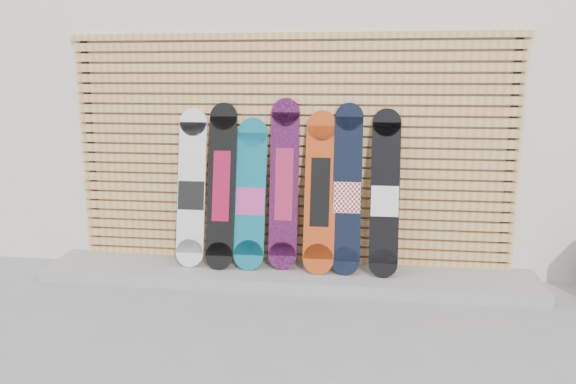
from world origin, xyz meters
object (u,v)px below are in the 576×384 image
(snowboard_0, at_px, (192,189))
(snowboard_2, at_px, (251,195))
(snowboard_1, at_px, (221,186))
(snowboard_5, at_px, (347,190))
(snowboard_3, at_px, (284,184))
(snowboard_4, at_px, (320,192))
(snowboard_6, at_px, (385,194))

(snowboard_0, distance_m, snowboard_2, 0.58)
(snowboard_1, bearing_deg, snowboard_0, 176.52)
(snowboard_2, relative_size, snowboard_5, 0.91)
(snowboard_2, height_order, snowboard_3, snowboard_3)
(snowboard_1, height_order, snowboard_4, snowboard_1)
(snowboard_1, relative_size, snowboard_4, 1.04)
(snowboard_1, distance_m, snowboard_5, 1.18)
(snowboard_5, bearing_deg, snowboard_0, 179.44)
(snowboard_1, bearing_deg, snowboard_3, 3.81)
(snowboard_0, xyz_separation_m, snowboard_6, (1.82, -0.02, 0.01))
(snowboard_2, relative_size, snowboard_3, 0.88)
(snowboard_5, bearing_deg, snowboard_6, -1.61)
(snowboard_0, xyz_separation_m, snowboard_3, (0.89, 0.02, 0.06))
(snowboard_2, bearing_deg, snowboard_6, -0.74)
(snowboard_3, bearing_deg, snowboard_1, -176.19)
(snowboard_0, distance_m, snowboard_6, 1.82)
(snowboard_4, distance_m, snowboard_6, 0.59)
(snowboard_5, xyz_separation_m, snowboard_6, (0.34, -0.01, -0.02))
(snowboard_1, distance_m, snowboard_3, 0.59)
(snowboard_1, height_order, snowboard_6, snowboard_1)
(snowboard_0, bearing_deg, snowboard_6, -0.76)
(snowboard_4, relative_size, snowboard_5, 0.95)
(snowboard_0, distance_m, snowboard_5, 1.48)
(snowboard_6, bearing_deg, snowboard_2, 179.26)
(snowboard_0, xyz_separation_m, snowboard_1, (0.30, -0.02, 0.04))
(snowboard_2, xyz_separation_m, snowboard_5, (0.90, -0.01, 0.07))
(snowboard_0, height_order, snowboard_1, snowboard_1)
(snowboard_3, xyz_separation_m, snowboard_4, (0.34, -0.04, -0.06))
(snowboard_0, bearing_deg, snowboard_4, -0.85)
(snowboard_2, height_order, snowboard_5, snowboard_5)
(snowboard_6, bearing_deg, snowboard_3, 177.22)
(snowboard_4, bearing_deg, snowboard_0, 179.15)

